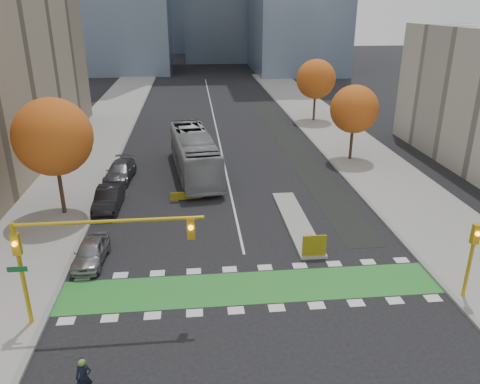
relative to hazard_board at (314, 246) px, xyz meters
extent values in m
plane|color=black|center=(-4.00, -4.20, -0.80)|extent=(300.00, 300.00, 0.00)
cube|color=gray|center=(-17.50, 15.80, -0.73)|extent=(7.00, 120.00, 0.15)
cube|color=gray|center=(9.50, 15.80, -0.73)|extent=(7.00, 120.00, 0.15)
cube|color=gray|center=(-14.00, 15.80, -0.73)|extent=(0.30, 120.00, 0.16)
cube|color=gray|center=(6.00, 15.80, -0.73)|extent=(0.30, 120.00, 0.16)
cube|color=#2A832D|center=(-4.00, -2.70, -0.79)|extent=(20.00, 3.00, 0.01)
cube|color=silver|center=(-4.00, 35.80, -0.80)|extent=(0.15, 70.00, 0.01)
cube|color=black|center=(3.50, 25.80, -0.80)|extent=(2.50, 50.00, 0.01)
cube|color=gray|center=(0.00, 4.80, -0.72)|extent=(1.60, 10.00, 0.16)
cube|color=yellow|center=(0.00, 0.00, 0.00)|extent=(1.40, 0.12, 1.30)
cylinder|color=#332114|center=(-16.00, 7.80, 1.82)|extent=(0.28, 0.28, 5.25)
sphere|color=#B15815|center=(-16.00, 7.80, 4.83)|extent=(5.20, 5.20, 5.20)
cylinder|color=#332114|center=(8.00, 17.80, 1.47)|extent=(0.28, 0.28, 4.55)
sphere|color=#B15815|center=(8.00, 17.80, 4.08)|extent=(4.40, 4.40, 4.40)
cylinder|color=#332114|center=(8.50, 33.80, 1.65)|extent=(0.28, 0.28, 4.90)
sphere|color=#B15815|center=(8.50, 33.80, 4.45)|extent=(4.80, 4.80, 4.80)
cylinder|color=#BF9914|center=(-14.50, -4.70, 1.80)|extent=(0.20, 0.20, 5.20)
cylinder|color=#BF9914|center=(-10.50, -4.70, 4.30)|extent=(8.20, 0.16, 0.16)
cube|color=#BF9914|center=(-14.50, -4.70, 3.40)|extent=(0.35, 0.28, 1.00)
sphere|color=orange|center=(-14.50, -4.88, 3.50)|extent=(0.22, 0.22, 0.22)
cube|color=#BF9914|center=(-7.00, -4.70, 3.80)|extent=(0.35, 0.28, 1.00)
sphere|color=orange|center=(-7.00, -4.88, 3.90)|extent=(0.22, 0.22, 0.22)
cube|color=#0C5926|center=(-14.50, -5.10, 2.40)|extent=(0.85, 0.04, 0.25)
cylinder|color=#BF9914|center=(6.50, -4.70, 1.20)|extent=(0.18, 0.18, 4.00)
cube|color=#BF9914|center=(6.50, -4.70, 2.80)|extent=(0.35, 0.28, 1.00)
sphere|color=orange|center=(6.50, -4.88, 2.90)|extent=(0.22, 0.22, 0.22)
imported|color=black|center=(-11.00, -9.71, 0.47)|extent=(0.61, 0.43, 1.60)
sphere|color=#597F2D|center=(-11.00, -9.71, 1.14)|extent=(0.27, 0.27, 0.27)
imported|color=#94989B|center=(-6.72, 15.48, 1.00)|extent=(4.53, 13.20, 3.60)
imported|color=gray|center=(-12.81, 0.80, -0.12)|extent=(1.82, 4.08, 1.36)
imported|color=black|center=(-13.00, 8.47, -0.02)|extent=(1.77, 4.80, 1.57)
imported|color=#535358|center=(-13.00, 14.55, -0.06)|extent=(2.49, 5.25, 1.48)
camera|label=1|loc=(-6.72, -23.38, 12.99)|focal=35.00mm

